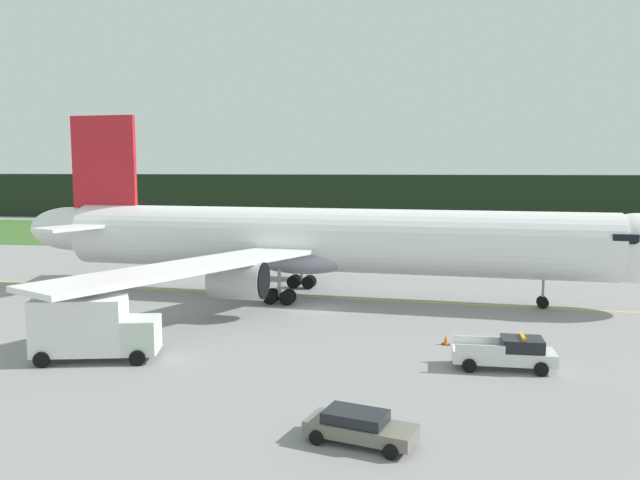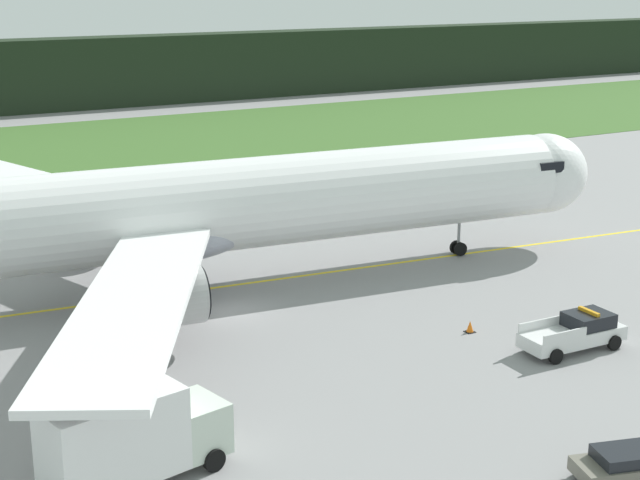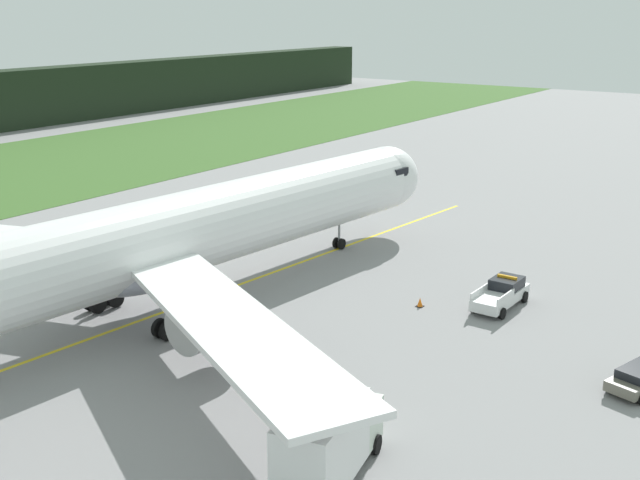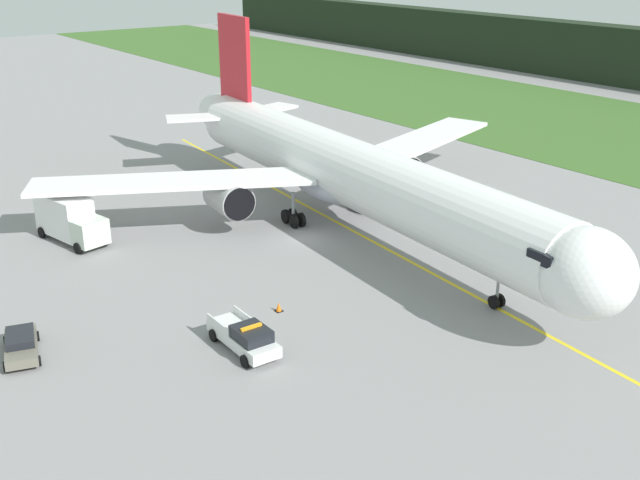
{
  "view_description": "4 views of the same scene",
  "coord_description": "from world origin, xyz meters",
  "px_view_note": "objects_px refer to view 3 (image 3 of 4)",
  "views": [
    {
      "loc": [
        7.72,
        -48.5,
        11.13
      ],
      "look_at": [
        -0.37,
        5.86,
        4.75
      ],
      "focal_mm": 35.72,
      "sensor_mm": 36.0,
      "label": 1
    },
    {
      "loc": [
        -19.92,
        -46.27,
        18.2
      ],
      "look_at": [
        3.68,
        -3.8,
        4.59
      ],
      "focal_mm": 54.31,
      "sensor_mm": 36.0,
      "label": 2
    },
    {
      "loc": [
        -34.83,
        -31.56,
        19.13
      ],
      "look_at": [
        5.89,
        -3.46,
        4.67
      ],
      "focal_mm": 44.75,
      "sensor_mm": 36.0,
      "label": 3
    },
    {
      "loc": [
        47.23,
        -33.25,
        22.29
      ],
      "look_at": [
        8.56,
        -4.57,
        3.57
      ],
      "focal_mm": 43.0,
      "sensor_mm": 36.0,
      "label": 4
    }
  ],
  "objects_px": {
    "airliner": "(166,239)",
    "ops_pickup_truck": "(502,294)",
    "apron_cone": "(420,302)",
    "catering_truck": "(328,440)"
  },
  "relations": [
    {
      "from": "airliner",
      "to": "ops_pickup_truck",
      "type": "bearing_deg",
      "value": -53.75
    },
    {
      "from": "apron_cone",
      "to": "catering_truck",
      "type": "bearing_deg",
      "value": -162.69
    },
    {
      "from": "ops_pickup_truck",
      "to": "apron_cone",
      "type": "bearing_deg",
      "value": 125.12
    },
    {
      "from": "ops_pickup_truck",
      "to": "airliner",
      "type": "bearing_deg",
      "value": 126.25
    },
    {
      "from": "apron_cone",
      "to": "airliner",
      "type": "bearing_deg",
      "value": 126.63
    },
    {
      "from": "airliner",
      "to": "apron_cone",
      "type": "height_order",
      "value": "airliner"
    },
    {
      "from": "ops_pickup_truck",
      "to": "catering_truck",
      "type": "xyz_separation_m",
      "value": [
        -23.44,
        -1.92,
        1.02
      ]
    },
    {
      "from": "catering_truck",
      "to": "airliner",
      "type": "bearing_deg",
      "value": 61.95
    },
    {
      "from": "airliner",
      "to": "catering_truck",
      "type": "bearing_deg",
      "value": -118.05
    },
    {
      "from": "ops_pickup_truck",
      "to": "apron_cone",
      "type": "distance_m",
      "value": 5.44
    }
  ]
}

